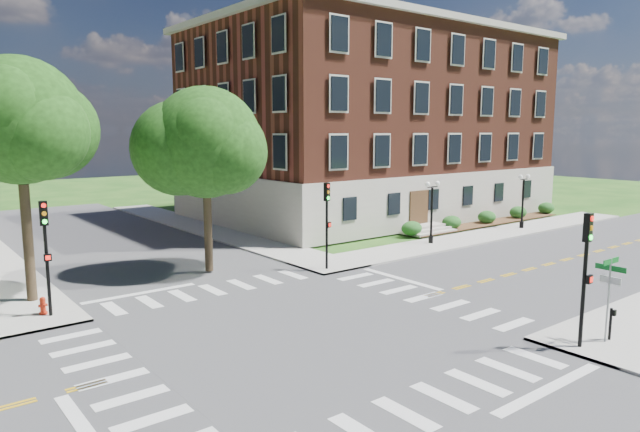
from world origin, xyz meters
TOP-DOWN VIEW (x-y plane):
  - ground at (0.00, 0.00)m, footprint 160.00×160.00m
  - road_ew at (0.00, 0.00)m, footprint 90.00×12.00m
  - road_ns at (0.00, 0.00)m, footprint 12.00×90.00m
  - sidewalk_ne at (15.38, 15.38)m, footprint 34.00×34.00m
  - crosswalk_east at (7.20, 0.00)m, footprint 2.20×10.20m
  - stop_bar_east at (8.80, 3.00)m, footprint 0.40×5.50m
  - main_building at (24.00, 21.99)m, footprint 30.60×22.40m
  - shrub_row at (27.00, 10.80)m, footprint 18.00×2.00m
  - tree_c at (-7.38, 10.41)m, footprint 5.57×5.57m
  - tree_d at (1.50, 10.46)m, footprint 5.94×5.94m
  - traffic_signal_se at (6.73, -7.78)m, footprint 0.34×0.38m
  - traffic_signal_ne at (6.86, 6.80)m, footprint 0.37×0.43m
  - traffic_signal_nw at (-7.27, 7.54)m, footprint 0.35×0.40m
  - twin_lamp_west at (17.04, 8.14)m, footprint 1.36×0.36m
  - twin_lamp_east at (27.41, 7.82)m, footprint 1.36×0.36m
  - street_sign_pole at (7.92, -8.10)m, footprint 1.10×1.10m
  - push_button_post at (8.24, -8.11)m, footprint 0.14×0.21m
  - fire_hydrant at (-7.47, 7.92)m, footprint 0.35×0.35m

SIDE VIEW (x-z plane):
  - ground at x=0.00m, z-range 0.00..0.00m
  - crosswalk_east at x=7.20m, z-range -0.01..0.01m
  - stop_bar_east at x=8.80m, z-range 0.00..0.00m
  - shrub_row at x=27.00m, z-range -0.65..0.65m
  - road_ew at x=0.00m, z-range 0.00..0.01m
  - road_ns at x=0.00m, z-range 0.00..0.01m
  - sidewalk_ne at x=15.38m, z-range 0.00..0.12m
  - fire_hydrant at x=-7.47m, z-range 0.09..0.84m
  - push_button_post at x=8.24m, z-range 0.20..1.40m
  - street_sign_pole at x=7.92m, z-range 0.76..3.86m
  - twin_lamp_west at x=17.04m, z-range 0.41..4.64m
  - twin_lamp_east at x=27.41m, z-range 0.41..4.64m
  - traffic_signal_se at x=6.73m, z-range 0.79..5.59m
  - traffic_signal_ne at x=6.86m, z-range 0.79..5.59m
  - traffic_signal_nw at x=-7.27m, z-range 0.79..5.59m
  - tree_d at x=1.50m, z-range 2.11..12.07m
  - tree_c at x=-7.38m, z-range 2.72..13.55m
  - main_building at x=24.00m, z-range 0.09..16.59m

